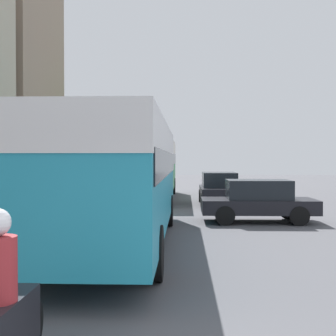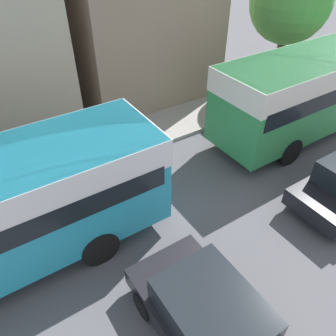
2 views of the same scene
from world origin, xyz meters
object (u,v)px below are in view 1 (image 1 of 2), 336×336
Objects in this scene: bus_lead at (119,168)px; motorcycle_behind_lead at (0,319)px; car_crossing at (219,188)px; car_far_curb at (258,200)px; bus_following at (151,161)px.

motorcycle_behind_lead is (-0.05, -7.40, -1.27)m from bus_lead.
car_crossing is at bearing 79.48° from motorcycle_behind_lead.
motorcycle_behind_lead is at bearing -90.42° from bus_lead.
bus_lead is 6.23m from car_far_curb.
bus_lead is 4.92× the size of motorcycle_behind_lead.
bus_lead is 7.51m from motorcycle_behind_lead.
bus_lead reaches higher than car_far_curb.
car_far_curb is at bearing -64.83° from bus_following.
bus_following is at bearing 25.17° from car_far_curb.
bus_lead is 2.84× the size of car_far_curb.
car_far_curb is at bearing -81.82° from car_crossing.
bus_lead reaches higher than car_crossing.
motorcycle_behind_lead is at bearing 160.37° from car_far_curb.
car_crossing is 1.04× the size of car_far_curb.
motorcycle_behind_lead is 0.55× the size of car_crossing.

